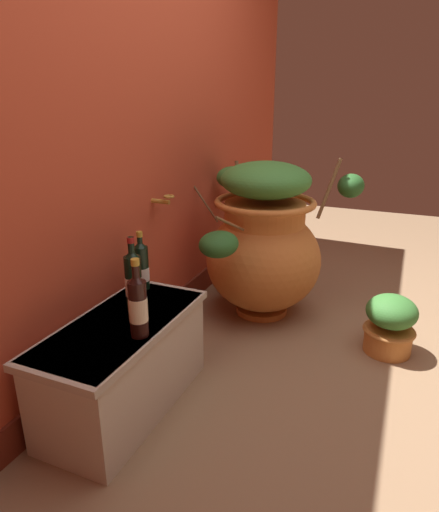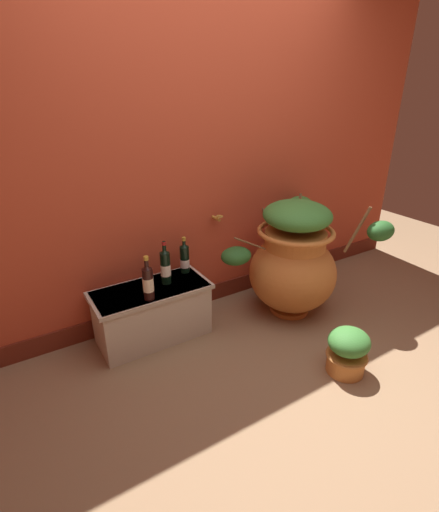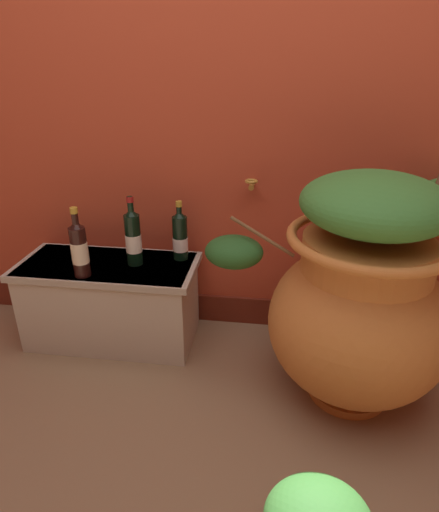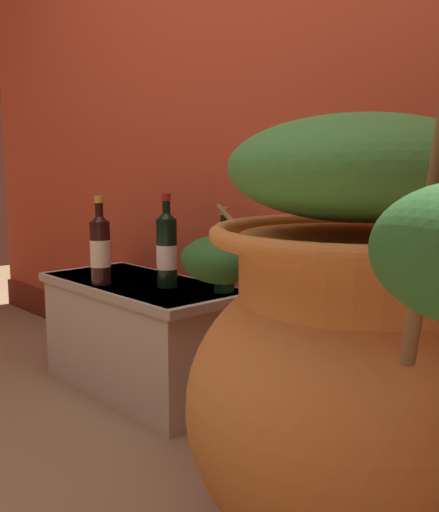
{
  "view_description": "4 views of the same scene",
  "coord_description": "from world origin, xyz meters",
  "views": [
    {
      "loc": [
        -1.87,
        -0.12,
        1.25
      ],
      "look_at": [
        -0.01,
        0.68,
        0.53
      ],
      "focal_mm": 31.28,
      "sensor_mm": 36.0,
      "label": 1
    },
    {
      "loc": [
        -1.37,
        -1.34,
        1.7
      ],
      "look_at": [
        -0.07,
        0.75,
        0.58
      ],
      "focal_mm": 26.73,
      "sensor_mm": 36.0,
      "label": 2
    },
    {
      "loc": [
        0.2,
        -0.85,
        1.27
      ],
      "look_at": [
        -0.03,
        0.83,
        0.49
      ],
      "focal_mm": 30.83,
      "sensor_mm": 36.0,
      "label": 3
    },
    {
      "loc": [
        1.21,
        -0.36,
        0.83
      ],
      "look_at": [
        -0.03,
        0.77,
        0.57
      ],
      "focal_mm": 43.14,
      "sensor_mm": 36.0,
      "label": 4
    }
  ],
  "objects": [
    {
      "name": "wine_bottle_right",
      "position": [
        -0.24,
        0.98,
        0.52
      ],
      "size": [
        0.07,
        0.07,
        0.28
      ],
      "color": "black",
      "rests_on": "stone_ledge"
    },
    {
      "name": "wine_bottle_middle",
      "position": [
        -0.43,
        0.89,
        0.54
      ],
      "size": [
        0.07,
        0.07,
        0.32
      ],
      "color": "black",
      "rests_on": "stone_ledge"
    },
    {
      "name": "wine_bottle_left",
      "position": [
        -0.62,
        0.75,
        0.53
      ],
      "size": [
        0.07,
        0.07,
        0.31
      ],
      "color": "black",
      "rests_on": "stone_ledge"
    },
    {
      "name": "terracotta_urn",
      "position": [
        0.53,
        0.64,
        0.45
      ],
      "size": [
        1.2,
        1.14,
        0.92
      ],
      "color": "#C17033",
      "rests_on": "ground_plane"
    },
    {
      "name": "ground_plane",
      "position": [
        0.0,
        0.0,
        0.0
      ],
      "size": [
        7.0,
        7.0,
        0.0
      ],
      "primitive_type": "plane",
      "color": "#896B4C"
    },
    {
      "name": "stone_ledge",
      "position": [
        -0.56,
        0.87,
        0.22
      ],
      "size": [
        0.82,
        0.38,
        0.4
      ],
      "color": "beige",
      "rests_on": "ground_plane"
    },
    {
      "name": "back_wall",
      "position": [
        0.0,
        1.2,
        1.29
      ],
      "size": [
        4.4,
        0.33,
        2.6
      ],
      "color": "#B74228",
      "rests_on": "ground_plane"
    },
    {
      "name": "potted_shrub",
      "position": [
        0.34,
        -0.12,
        0.16
      ],
      "size": [
        0.27,
        0.26,
        0.31
      ],
      "color": "#CC7F3D",
      "rests_on": "ground_plane"
    }
  ]
}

